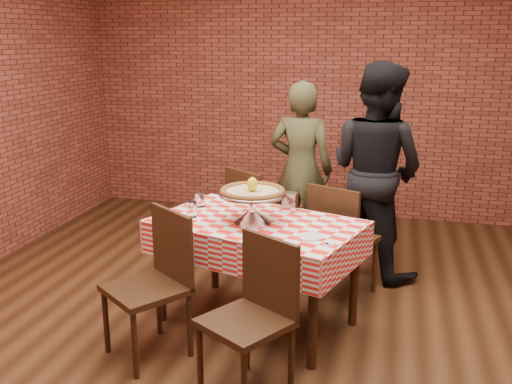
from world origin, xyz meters
TOP-DOWN VIEW (x-y plane):
  - ground at (0.00, 0.00)m, footprint 6.00×6.00m
  - back_wall at (0.00, 3.00)m, footprint 5.50×0.00m
  - table at (-0.18, 0.26)m, footprint 1.53×1.18m
  - tablecloth at (-0.18, 0.26)m, footprint 1.58×1.23m
  - pizza_stand at (-0.20, 0.23)m, footprint 0.51×0.51m
  - pizza at (-0.20, 0.23)m, footprint 0.48×0.48m
  - lemon at (-0.20, 0.23)m, footprint 0.08×0.08m
  - water_glass_left at (-0.64, 0.25)m, footprint 0.09×0.09m
  - water_glass_right at (-0.67, 0.50)m, footprint 0.09×0.09m
  - side_plate at (0.23, 0.02)m, footprint 0.20×0.20m
  - sweetener_packet_a at (0.35, -0.07)m, footprint 0.05×0.04m
  - sweetener_packet_b at (0.34, -0.09)m, footprint 0.06×0.06m
  - condiment_caddy at (-0.00, 0.53)m, footprint 0.11×0.09m
  - chair_near_left at (-0.75, -0.32)m, footprint 0.62×0.62m
  - chair_near_right at (-0.03, -0.59)m, footprint 0.58×0.58m
  - chair_far_left at (-0.37, 1.20)m, footprint 0.61×0.61m
  - chair_far_right at (0.36, 0.88)m, footprint 0.56×0.56m
  - diner_olive at (-0.12, 1.69)m, footprint 0.61×0.42m
  - diner_black at (0.56, 1.41)m, footprint 1.10×1.04m

SIDE VIEW (x-z plane):
  - ground at x=0.00m, z-range 0.00..0.00m
  - table at x=-0.18m, z-range 0.00..0.75m
  - chair_near_right at x=-0.03m, z-range 0.00..0.90m
  - chair_far_right at x=0.36m, z-range 0.00..0.91m
  - chair_far_left at x=-0.37m, z-range 0.00..0.92m
  - chair_near_left at x=-0.75m, z-range 0.00..0.93m
  - tablecloth at x=-0.18m, z-range 0.52..0.76m
  - sweetener_packet_a at x=0.35m, z-range 0.76..0.76m
  - sweetener_packet_b at x=0.34m, z-range 0.76..0.76m
  - side_plate at x=0.23m, z-range 0.76..0.77m
  - diner_olive at x=-0.12m, z-range 0.00..1.60m
  - water_glass_left at x=-0.64m, z-range 0.76..0.87m
  - water_glass_right at x=-0.67m, z-range 0.76..0.87m
  - condiment_caddy at x=0.00m, z-range 0.76..0.90m
  - pizza_stand at x=-0.20m, z-range 0.76..0.96m
  - diner_black at x=0.56m, z-range 0.00..1.79m
  - pizza at x=-0.20m, z-range 0.95..0.99m
  - lemon at x=-0.20m, z-range 0.98..1.07m
  - back_wall at x=0.00m, z-range -1.30..4.20m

